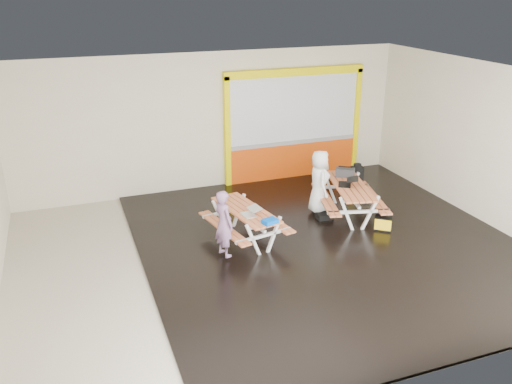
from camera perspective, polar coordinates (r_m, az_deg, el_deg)
name	(u,v)px	position (r m, az deg, el deg)	size (l,w,h in m)	color
room	(273,171)	(10.05, 1.78, 2.21)	(10.02, 8.02, 3.52)	#B8AF9C
deck	(328,243)	(11.22, 7.64, -5.41)	(7.50, 7.98, 0.05)	black
kiosk	(294,127)	(14.43, 4.06, 6.92)	(3.88, 0.16, 3.00)	#D44509
picnic_table_left	(245,217)	(10.99, -1.13, -2.66)	(1.58, 2.05, 0.74)	#C3683B
picnic_table_right	(349,193)	(12.31, 9.93, -0.05)	(1.80, 2.27, 0.80)	#C3683B
person_left	(224,223)	(10.23, -3.46, -3.36)	(0.49, 0.32, 1.33)	slate
person_right	(319,182)	(12.24, 6.75, 1.11)	(0.72, 0.47, 1.46)	white
laptop_left	(250,212)	(10.64, -0.59, -2.19)	(0.41, 0.38, 0.15)	silver
laptop_right	(348,183)	(12.20, 9.72, 1.00)	(0.57, 0.55, 0.18)	black
blue_pouch	(270,221)	(10.28, 1.49, -3.14)	(0.29, 0.20, 0.08)	#004BC1
toolbox	(345,172)	(12.71, 9.47, 2.06)	(0.48, 0.43, 0.25)	black
backpack	(357,174)	(13.21, 10.69, 1.94)	(0.31, 0.22, 0.49)	black
dark_case	(325,216)	(12.24, 7.31, -2.54)	(0.35, 0.26, 0.13)	black
fluke_bag	(383,223)	(11.89, 13.39, -3.27)	(0.43, 0.41, 0.31)	black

